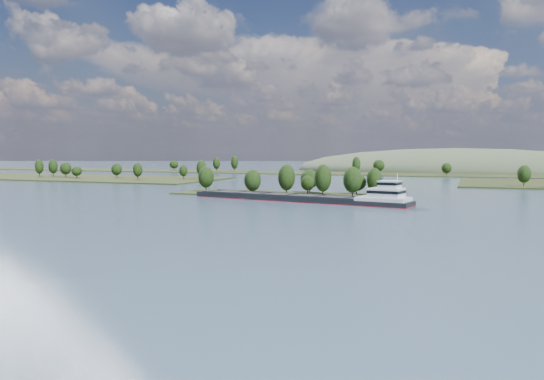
% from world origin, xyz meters
% --- Properties ---
extents(ground, '(1800.00, 1800.00, 0.00)m').
position_xyz_m(ground, '(0.00, 120.00, 0.00)').
color(ground, '#354D5C').
rests_on(ground, ground).
extents(tree_island, '(100.00, 32.05, 14.68)m').
position_xyz_m(tree_island, '(6.59, 178.86, 4.19)').
color(tree_island, black).
rests_on(tree_island, ground).
extents(left_bank, '(300.00, 80.00, 14.20)m').
position_xyz_m(left_bank, '(-228.30, 260.08, 0.81)').
color(left_bank, black).
rests_on(left_bank, ground).
extents(back_shoreline, '(900.00, 60.00, 15.60)m').
position_xyz_m(back_shoreline, '(8.96, 399.80, 0.73)').
color(back_shoreline, black).
rests_on(back_shoreline, ground).
extents(hill_west, '(320.00, 160.00, 44.00)m').
position_xyz_m(hill_west, '(60.00, 500.00, 0.00)').
color(hill_west, '#3E4B34').
rests_on(hill_west, ground).
extents(cargo_barge, '(92.05, 27.72, 12.39)m').
position_xyz_m(cargo_barge, '(20.10, 154.10, 1.56)').
color(cargo_barge, black).
rests_on(cargo_barge, ground).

